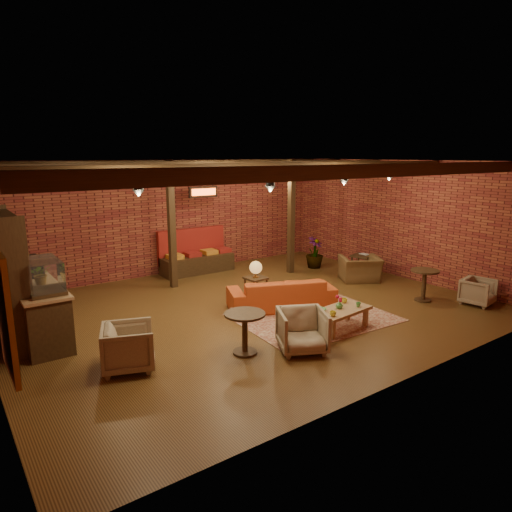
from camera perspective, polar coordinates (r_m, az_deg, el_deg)
floor at (r=10.13m, az=-0.68°, el=-6.69°), size 10.00×10.00×0.00m
ceiling at (r=9.56m, az=-0.74°, el=11.73°), size 10.00×8.00×0.02m
wall_back at (r=13.16m, az=-10.74°, el=4.76°), size 10.00×0.02×3.20m
wall_front at (r=6.90m, az=18.65°, el=-2.72°), size 10.00×0.02×3.20m
wall_right at (r=13.19m, az=17.47°, el=4.42°), size 0.02×8.00×3.20m
ceiling_beams at (r=9.56m, az=-0.73°, el=11.01°), size 9.80×6.40×0.22m
ceiling_pipe at (r=10.92m, az=-5.60°, el=9.94°), size 9.60×0.12×0.12m
post_left at (r=11.65m, az=-10.50°, el=3.78°), size 0.16×0.16×3.20m
post_right at (r=12.97m, az=4.42°, el=4.83°), size 0.16×0.16×3.20m
service_counter at (r=9.30m, az=-25.81°, el=-4.56°), size 0.80×2.50×1.60m
plant_counter at (r=9.41m, az=-25.67°, el=-1.72°), size 0.35×0.39×0.30m
shelving_hutch at (r=9.25m, az=-28.58°, el=-2.37°), size 0.52×2.00×2.40m
chalkboard_menu at (r=5.84m, az=-28.80°, el=-6.39°), size 0.08×0.96×1.46m
banquette at (r=13.22m, az=-7.37°, el=0.06°), size 2.10×0.70×1.00m
service_sign at (r=12.55m, az=-6.62°, el=7.97°), size 0.86×0.06×0.30m
ceiling_spotlights at (r=9.57m, az=-0.73°, el=9.70°), size 6.40×4.40×0.28m
rug at (r=9.71m, az=7.28°, el=-7.63°), size 3.23×2.55×0.01m
sofa at (r=10.13m, az=3.19°, el=-4.68°), size 2.50×1.72×0.68m
coffee_table at (r=9.04m, az=10.51°, el=-6.81°), size 1.28×0.74×0.67m
side_table_lamp at (r=10.56m, az=-0.03°, el=-1.83°), size 0.47×0.47×0.94m
round_table_left at (r=7.83m, az=-1.41°, el=-8.75°), size 0.70×0.70×0.73m
armchair_a at (r=7.61m, az=-15.69°, el=-10.65°), size 0.96×0.99×0.80m
armchair_b at (r=7.99m, az=5.81°, el=-9.03°), size 1.04×1.02×0.81m
armchair_right at (r=12.56m, az=12.89°, el=-1.08°), size 1.21×1.09×0.89m
side_table_book at (r=13.18m, az=13.11°, el=-0.06°), size 0.64×0.64×0.60m
round_table_right at (r=11.26m, az=20.30°, el=-2.86°), size 0.63×0.63×0.74m
armchair_far at (r=11.51m, az=26.01°, el=-3.88°), size 0.74×0.70×0.66m
plant_tall at (r=13.61m, az=7.45°, el=4.29°), size 2.03×2.03×2.81m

